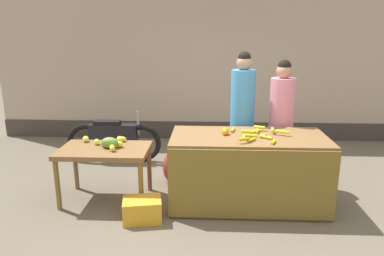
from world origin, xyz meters
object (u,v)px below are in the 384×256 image
Objects in this scene: parked_motorcycle at (114,138)px; produce_crate at (142,210)px; vendor_woman_blue_shirt at (242,118)px; produce_sack at (173,166)px; vendor_woman_pink_shirt at (281,123)px.

parked_motorcycle is 2.15m from produce_crate.
produce_crate is (-1.24, -1.21, -0.82)m from vendor_woman_blue_shirt.
vendor_woman_blue_shirt is 1.18× the size of parked_motorcycle.
produce_sack is at bearing 77.21° from produce_crate.
vendor_woman_pink_shirt is at bearing 33.83° from produce_crate.
vendor_woman_blue_shirt is 3.92× the size of produce_sack.
parked_motorcycle is (-2.62, 0.77, -0.49)m from vendor_woman_pink_shirt.
vendor_woman_blue_shirt reaches higher than parked_motorcycle.
vendor_woman_pink_shirt reaches higher than produce_crate.
produce_crate is at bearing -66.81° from parked_motorcycle.
produce_crate is 1.15m from produce_sack.
vendor_woman_pink_shirt is at bearing -2.40° from vendor_woman_blue_shirt.
produce_crate is (0.84, -1.96, -0.27)m from parked_motorcycle.
produce_crate is (-1.78, -1.19, -0.76)m from vendor_woman_pink_shirt.
vendor_woman_pink_shirt is at bearing -16.33° from parked_motorcycle.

